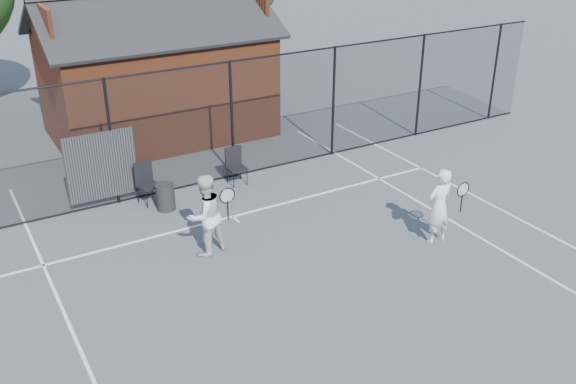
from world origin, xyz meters
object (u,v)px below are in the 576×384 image
chair_right (237,167)px  chair_left (149,184)px  clubhouse (157,81)px  player_front (439,206)px  waste_bin (166,197)px  player_back (205,215)px

chair_right → chair_left: bearing=178.7°
chair_right → clubhouse: bearing=94.9°
clubhouse → chair_right: size_ratio=7.11×
player_front → chair_right: player_front is taller
clubhouse → waste_bin: size_ratio=10.41×
chair_left → chair_right: (2.24, -0.06, -0.03)m
player_front → chair_left: 6.58m
chair_left → chair_right: size_ratio=1.07×
clubhouse → chair_right: 4.62m
player_front → chair_left: player_front is taller
player_back → chair_right: player_back is taller
player_back → waste_bin: bearing=91.0°
chair_right → player_front: bearing=-63.2°
chair_left → chair_right: 2.24m
chair_left → chair_right: chair_left is taller
player_front → player_back: size_ratio=0.96×
chair_left → player_back: bearing=-98.0°
player_front → chair_right: bearing=116.6°
player_front → player_back: player_back is taller
clubhouse → chair_left: 4.91m
player_front → clubhouse: bearing=106.5°
player_front → chair_left: size_ratio=1.68×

